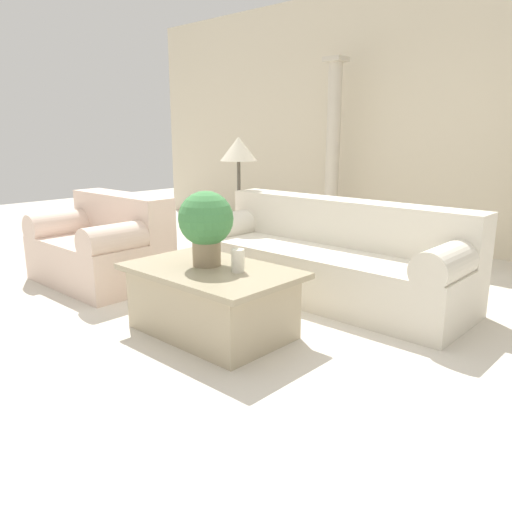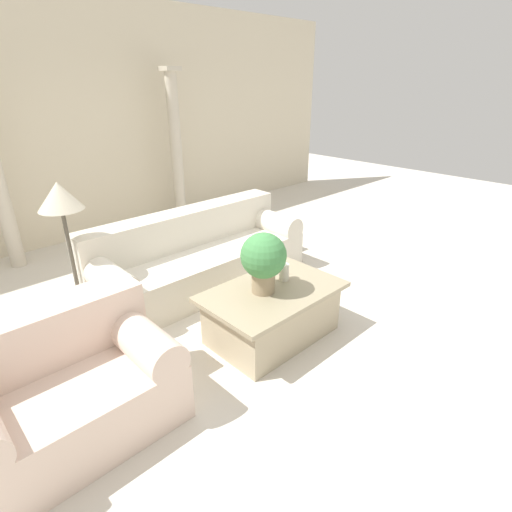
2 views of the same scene
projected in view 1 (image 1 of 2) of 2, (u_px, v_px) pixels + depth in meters
name	position (u px, v px, depth m)	size (l,w,h in m)	color
ground_plane	(240.00, 317.00, 3.88)	(16.00, 16.00, 0.00)	silver
wall_back	(437.00, 116.00, 5.89)	(10.00, 0.06, 3.20)	beige
sofa_long	(330.00, 258.00, 4.35)	(2.45, 0.85, 0.83)	beige
loveseat	(104.00, 246.00, 4.77)	(1.30, 0.85, 0.83)	beige
coffee_table	(212.00, 300.00, 3.53)	(1.22, 0.78, 0.48)	tan
potted_plant	(206.00, 222.00, 3.48)	(0.39, 0.39, 0.53)	#937F60
pillar_candle	(238.00, 261.00, 3.37)	(0.09, 0.09, 0.16)	silver
floor_lamp	(239.00, 156.00, 5.09)	(0.38, 0.38, 1.36)	#4C473D
column_left	(333.00, 150.00, 6.45)	(0.25, 0.25, 2.32)	beige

